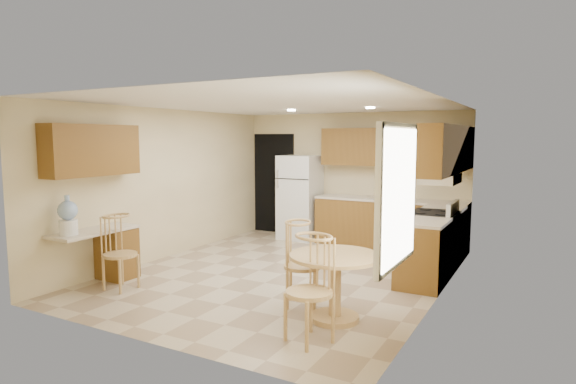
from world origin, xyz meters
The scene contains 30 objects.
floor centered at (0.00, 0.00, 0.00)m, with size 5.50×5.50×0.00m, color tan.
ceiling centered at (0.00, 0.00, 2.50)m, with size 4.50×5.50×0.02m, color white.
wall_back centered at (0.00, 2.75, 1.25)m, with size 4.50×0.02×2.50m, color beige.
wall_front centered at (0.00, -2.75, 1.25)m, with size 4.50×0.02×2.50m, color beige.
wall_left centered at (-2.25, 0.00, 1.25)m, with size 0.02×5.50×2.50m, color beige.
wall_right centered at (2.25, 0.00, 1.25)m, with size 0.02×5.50×2.50m, color beige.
doorway centered at (-1.75, 2.73, 1.05)m, with size 0.90×0.02×2.10m, color black.
base_cab_back centered at (0.88, 2.45, 0.43)m, with size 2.75×0.60×0.87m, color brown.
counter_back centered at (0.88, 2.45, 0.89)m, with size 2.75×0.63×0.04m, color beige.
base_cab_right_a centered at (1.95, 1.85, 0.43)m, with size 0.60×0.59×0.87m, color brown.
counter_right_a centered at (1.95, 1.85, 0.89)m, with size 0.63×0.59×0.04m, color beige.
base_cab_right_b centered at (1.95, 0.40, 0.43)m, with size 0.60×0.80×0.87m, color brown.
counter_right_b centered at (1.95, 0.40, 0.89)m, with size 0.63×0.80×0.04m, color beige.
upper_cab_back centered at (0.88, 2.58, 1.85)m, with size 2.75×0.33×0.70m, color brown.
upper_cab_right centered at (2.08, 1.21, 1.85)m, with size 0.33×2.42×0.70m, color brown.
upper_cab_left centered at (-2.08, -1.60, 1.85)m, with size 0.33×1.40×0.70m, color brown.
sink centered at (0.85, 2.45, 0.91)m, with size 0.78×0.44×0.01m, color silver.
range_hood centered at (2.00, 1.18, 1.42)m, with size 0.50×0.76×0.14m, color silver.
desk_pedestal centered at (-2.00, -1.32, 0.36)m, with size 0.48×0.42×0.72m, color brown.
desk_top centered at (-2.00, -1.70, 0.75)m, with size 0.50×1.20×0.04m, color beige.
window centered at (2.23, -1.85, 1.50)m, with size 0.06×1.12×1.30m.
can_light_a centered at (-0.50, 1.20, 2.48)m, with size 0.14×0.14×0.02m, color white.
can_light_b centered at (0.90, 1.20, 2.48)m, with size 0.14×0.14×0.02m, color white.
refrigerator centered at (-0.95, 2.40, 0.84)m, with size 0.74×0.72×1.67m.
stove centered at (1.92, 1.18, 0.47)m, with size 0.65×0.76×1.09m.
dining_table centered at (1.40, -1.32, 0.49)m, with size 1.01×1.01×0.75m.
chair_table_a centered at (0.87, -1.16, 0.62)m, with size 0.45×0.58×1.02m.
chair_table_b centered at (1.40, -2.07, 0.64)m, with size 0.47×0.52×1.06m.
chair_desk centered at (-1.55, -1.76, 0.60)m, with size 0.44×0.56×0.99m.
water_crock centered at (-2.00, -2.09, 1.00)m, with size 0.25×0.25×0.52m.
Camera 1 is at (3.42, -6.09, 2.02)m, focal length 30.00 mm.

